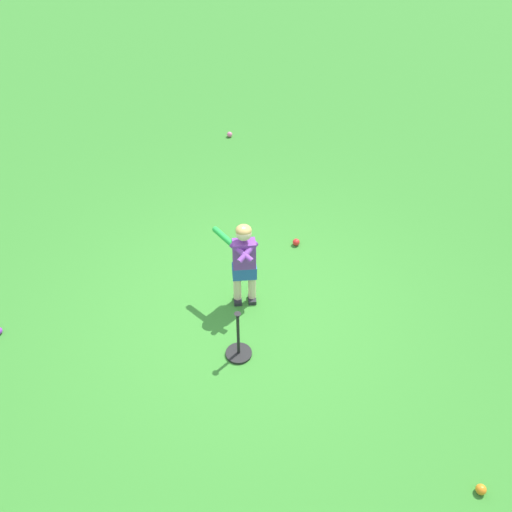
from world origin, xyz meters
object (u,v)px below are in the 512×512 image
(play_ball_far_right, at_px, (481,489))
(child_batter, at_px, (243,258))
(batting_tee, at_px, (239,348))
(play_ball_midfield, at_px, (296,242))
(play_ball_by_bucket, at_px, (230,134))

(play_ball_far_right, bearing_deg, child_batter, 157.17)
(child_batter, relative_size, batting_tee, 1.74)
(play_ball_far_right, bearing_deg, batting_tee, 169.96)
(child_batter, distance_m, play_ball_midfield, 1.37)
(play_ball_far_right, height_order, play_ball_midfield, play_ball_midfield)
(play_ball_midfield, distance_m, batting_tee, 1.98)
(play_ball_midfield, bearing_deg, play_ball_far_right, -41.86)
(child_batter, bearing_deg, play_ball_by_bucket, 120.21)
(play_ball_far_right, relative_size, play_ball_midfield, 0.98)
(play_ball_midfield, xyz_separation_m, batting_tee, (0.16, -1.97, 0.06))
(play_ball_by_bucket, relative_size, play_ball_far_right, 1.00)
(play_ball_far_right, bearing_deg, play_ball_midfield, 138.14)
(play_ball_far_right, distance_m, play_ball_midfield, 3.62)
(child_batter, bearing_deg, play_ball_midfield, 82.78)
(play_ball_midfield, bearing_deg, play_ball_by_bucket, 134.02)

